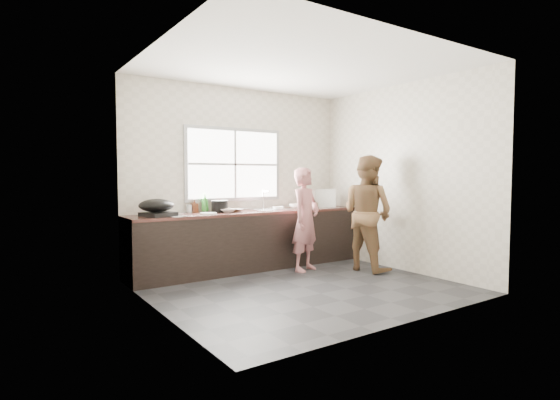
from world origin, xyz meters
TOP-DOWN VIEW (x-y plane):
  - floor at (0.00, 0.00)m, footprint 3.60×3.20m
  - ceiling at (0.00, 0.00)m, footprint 3.60×3.20m
  - wall_back at (0.00, 1.60)m, footprint 3.60×0.01m
  - wall_left at (-1.80, 0.00)m, footprint 0.01×3.20m
  - wall_right at (1.80, 0.00)m, footprint 0.01×3.20m
  - wall_front at (0.00, -1.60)m, footprint 3.60×0.01m
  - cabinet at (0.00, 1.29)m, footprint 3.60×0.62m
  - countertop at (0.00, 1.29)m, footprint 3.60×0.64m
  - sink at (0.35, 1.29)m, footprint 0.55×0.45m
  - faucet at (0.35, 1.49)m, footprint 0.02×0.02m
  - window_frame at (-0.10, 1.59)m, footprint 1.60×0.05m
  - window_glazing at (-0.10, 1.57)m, footprint 1.50×0.01m
  - woman at (0.61, 0.74)m, footprint 0.60×0.50m
  - person_side at (1.39, 0.27)m, footprint 0.73×0.88m
  - cutting_board at (-0.30, 1.45)m, footprint 0.53×0.53m
  - cleaver at (-0.20, 1.22)m, footprint 0.22×0.17m
  - bowl_mince at (-0.40, 1.24)m, footprint 0.29×0.29m
  - bowl_crabs at (0.86, 1.30)m, footprint 0.24×0.24m
  - bowl_held at (0.44, 1.20)m, footprint 0.21×0.21m
  - black_pot at (-0.47, 1.34)m, footprint 0.29×0.29m
  - plate_food at (-0.73, 1.17)m, footprint 0.30×0.30m
  - bottle_green at (-0.61, 1.52)m, footprint 0.13×0.13m
  - bottle_brown_tall at (-0.78, 1.52)m, footprint 0.09×0.09m
  - bottle_brown_short at (-0.38, 1.52)m, footprint 0.15×0.15m
  - glass_jar at (-0.85, 1.52)m, footprint 0.10×0.10m
  - burner at (-1.40, 1.23)m, footprint 0.45×0.45m
  - wok at (-1.43, 1.21)m, footprint 0.58×0.58m
  - dish_rack at (1.30, 1.24)m, footprint 0.43×0.32m
  - pot_lid_left at (-1.20, 1.08)m, footprint 0.32×0.32m
  - pot_lid_right at (-1.07, 1.46)m, footprint 0.30×0.30m

SIDE VIEW (x-z plane):
  - floor at x=0.00m, z-range -0.01..0.00m
  - cabinet at x=0.00m, z-range 0.00..0.82m
  - woman at x=0.61m, z-range 0.00..1.40m
  - person_side at x=1.39m, z-range 0.00..1.67m
  - countertop at x=0.00m, z-range 0.82..0.86m
  - sink at x=0.35m, z-range 0.85..0.88m
  - pot_lid_left at x=-1.20m, z-range 0.86..0.87m
  - pot_lid_right at x=-1.07m, z-range 0.86..0.87m
  - plate_food at x=-0.73m, z-range 0.86..0.88m
  - cutting_board at x=-0.30m, z-range 0.86..0.90m
  - burner at x=-1.40m, z-range 0.86..0.91m
  - bowl_mince at x=-0.40m, z-range 0.86..0.92m
  - bowl_crabs at x=0.86m, z-range 0.86..0.92m
  - bowl_held at x=0.44m, z-range 0.86..0.93m
  - cleaver at x=-0.20m, z-range 0.90..0.91m
  - glass_jar at x=-0.85m, z-range 0.86..0.97m
  - bottle_brown_short at x=-0.38m, z-range 0.86..1.03m
  - black_pot at x=-0.47m, z-range 0.86..1.03m
  - bottle_brown_tall at x=-0.78m, z-range 0.86..1.03m
  - bottle_green at x=-0.61m, z-range 0.86..1.12m
  - wok at x=-1.43m, z-range 0.92..1.09m
  - faucet at x=0.35m, z-range 0.86..1.16m
  - dish_rack at x=1.30m, z-range 0.86..1.16m
  - wall_back at x=0.00m, z-range 0.00..2.70m
  - wall_left at x=-1.80m, z-range 0.00..2.70m
  - wall_right at x=1.80m, z-range 0.00..2.70m
  - wall_front at x=0.00m, z-range 0.00..2.70m
  - window_glazing at x=-0.10m, z-range 1.05..2.05m
  - window_frame at x=-0.10m, z-range 1.00..2.10m
  - ceiling at x=0.00m, z-range 2.70..2.71m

